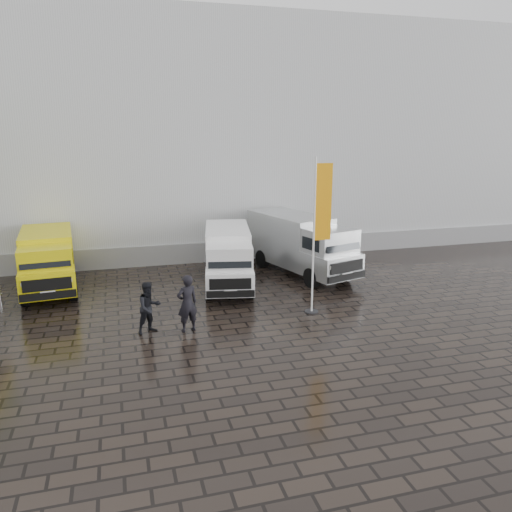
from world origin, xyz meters
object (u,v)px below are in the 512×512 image
(van_yellow, at_px, (48,263))
(person_front, at_px, (187,303))
(van_white, at_px, (228,259))
(van_silver, at_px, (301,246))
(wheelie_bin, at_px, (317,247))
(flagpole, at_px, (319,227))
(person_tent, at_px, (149,308))

(van_yellow, xyz_separation_m, person_front, (4.86, -5.83, -0.23))
(van_white, bearing_deg, person_front, -106.94)
(van_silver, height_order, wheelie_bin, van_silver)
(person_front, bearing_deg, wheelie_bin, -149.97)
(flagpole, bearing_deg, wheelie_bin, 67.54)
(flagpole, relative_size, person_tent, 3.26)
(van_yellow, relative_size, person_front, 2.69)
(van_yellow, bearing_deg, van_white, -15.82)
(van_silver, bearing_deg, wheelie_bin, 37.65)
(van_silver, bearing_deg, flagpole, -120.67)
(van_white, distance_m, person_tent, 5.57)
(van_silver, height_order, flagpole, flagpole)
(wheelie_bin, xyz_separation_m, person_front, (-7.86, -7.99, 0.41))
(van_white, xyz_separation_m, van_silver, (3.62, 0.91, 0.13))
(flagpole, height_order, wheelie_bin, flagpole)
(van_white, height_order, van_silver, van_silver)
(van_silver, xyz_separation_m, wheelie_bin, (1.87, 2.60, -0.77))
(van_white, bearing_deg, person_tent, -119.09)
(van_silver, distance_m, person_tent, 8.87)
(person_tent, bearing_deg, wheelie_bin, 14.85)
(van_white, xyz_separation_m, person_tent, (-3.58, -4.25, -0.33))
(person_front, bearing_deg, person_tent, -25.70)
(wheelie_bin, height_order, person_tent, person_tent)
(person_tent, bearing_deg, van_silver, 9.94)
(van_yellow, relative_size, flagpole, 0.93)
(flagpole, xyz_separation_m, wheelie_bin, (3.08, 7.45, -2.60))
(van_silver, bearing_deg, person_tent, -160.97)
(wheelie_bin, bearing_deg, van_yellow, -156.00)
(van_yellow, relative_size, person_tent, 3.01)
(van_yellow, bearing_deg, wheelie_bin, 4.43)
(van_white, relative_size, van_silver, 0.90)
(van_white, bearing_deg, van_silver, 25.13)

